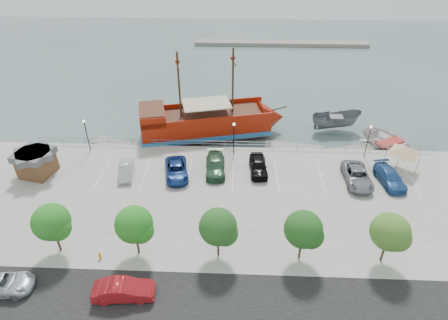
{
  "coord_description": "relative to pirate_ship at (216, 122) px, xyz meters",
  "views": [
    {
      "loc": [
        0.43,
        -32.49,
        25.13
      ],
      "look_at": [
        -1.0,
        2.0,
        2.0
      ],
      "focal_mm": 30.0,
      "sensor_mm": 36.0,
      "label": 1
    }
  ],
  "objects": [
    {
      "name": "tree_c",
      "position": [
        -5.33,
        -22.55,
        2.18
      ],
      "size": [
        3.3,
        3.2,
        5.0
      ],
      "color": "#473321",
      "rests_on": "sidewalk"
    },
    {
      "name": "lamp_post_right",
      "position": [
        18.53,
        -5.98,
        1.82
      ],
      "size": [
        0.36,
        0.36,
        4.28
      ],
      "color": "black",
      "rests_on": "land_slab"
    },
    {
      "name": "canopy_tent",
      "position": [
        21.95,
        -8.29,
        1.87
      ],
      "size": [
        4.67,
        4.67,
        3.44
      ],
      "rotation": [
        0.0,
        0.0,
        0.14
      ],
      "color": "slate",
      "rests_on": "land_slab"
    },
    {
      "name": "tree_f",
      "position": [
        15.67,
        -22.55,
        2.18
      ],
      "size": [
        3.3,
        3.2,
        5.0
      ],
      "color": "#473321",
      "rests_on": "sidewalk"
    },
    {
      "name": "parked_car_h",
      "position": [
        19.79,
        -11.25,
        -0.37
      ],
      "size": [
        2.84,
        5.42,
        1.5
      ],
      "primitive_type": "imported",
      "rotation": [
        0.0,
        0.0,
        0.15
      ],
      "color": "#265290",
      "rests_on": "land_slab"
    },
    {
      "name": "dock_west",
      "position": [
        -12.77,
        -3.28,
        -1.91
      ],
      "size": [
        7.53,
        4.35,
        0.41
      ],
      "primitive_type": "cube",
      "rotation": [
        0.0,
        0.0,
        -0.34
      ],
      "color": "gray",
      "rests_on": "ground"
    },
    {
      "name": "far_shore",
      "position": [
        12.53,
        42.52,
        -1.72
      ],
      "size": [
        40.0,
        3.0,
        0.8
      ],
      "primitive_type": "cube",
      "color": "gray",
      "rests_on": "ground"
    },
    {
      "name": "sidewalk",
      "position": [
        2.53,
        -22.48,
        -1.1
      ],
      "size": [
        100.0,
        4.0,
        0.05
      ],
      "primitive_type": "cube",
      "color": "#A19F90",
      "rests_on": "land_slab"
    },
    {
      "name": "speedboat",
      "position": [
        22.78,
        -2.59,
        -1.32
      ],
      "size": [
        8.67,
        9.48,
        1.61
      ],
      "primitive_type": "imported",
      "rotation": [
        0.0,
        0.0,
        0.52
      ],
      "color": "white",
      "rests_on": "ground"
    },
    {
      "name": "tree_e",
      "position": [
        8.67,
        -22.55,
        2.18
      ],
      "size": [
        3.3,
        3.2,
        5.0
      ],
      "color": "#473321",
      "rests_on": "sidewalk"
    },
    {
      "name": "tree_d",
      "position": [
        1.67,
        -22.55,
        2.18
      ],
      "size": [
        3.3,
        3.2,
        5.0
      ],
      "color": "#473321",
      "rests_on": "sidewalk"
    },
    {
      "name": "street_sedan",
      "position": [
        -5.54,
        -26.98,
        -0.34
      ],
      "size": [
        4.87,
        2.08,
        1.56
      ],
      "primitive_type": "imported",
      "rotation": [
        0.0,
        0.0,
        1.66
      ],
      "color": "#AB181E",
      "rests_on": "street"
    },
    {
      "name": "parked_car_b",
      "position": [
        -9.55,
        -11.01,
        -0.43
      ],
      "size": [
        2.08,
        4.34,
        1.37
      ],
      "primitive_type": "imported",
      "rotation": [
        0.0,
        0.0,
        0.16
      ],
      "color": "#B6B6B6",
      "rests_on": "land_slab"
    },
    {
      "name": "lamp_post_left",
      "position": [
        -15.47,
        -5.98,
        1.82
      ],
      "size": [
        0.36,
        0.36,
        4.28
      ],
      "color": "black",
      "rests_on": "land_slab"
    },
    {
      "name": "street",
      "position": [
        2.53,
        -28.48,
        -1.11
      ],
      "size": [
        100.0,
        8.0,
        0.04
      ],
      "primitive_type": "cube",
      "color": "black",
      "rests_on": "land_slab"
    },
    {
      "name": "fire_hydrant",
      "position": [
        -8.65,
        -23.28,
        -0.73
      ],
      "size": [
        0.25,
        0.25,
        0.72
      ],
      "rotation": [
        0.0,
        0.0,
        -0.16
      ],
      "color": "orange",
      "rests_on": "sidewalk"
    },
    {
      "name": "street_van",
      "position": [
        -15.31,
        -26.75,
        -0.44
      ],
      "size": [
        5.06,
        2.58,
        1.37
      ],
      "primitive_type": "imported",
      "rotation": [
        0.0,
        0.0,
        1.64
      ],
      "color": "#ACB4BD",
      "rests_on": "street"
    },
    {
      "name": "lamp_post_mid",
      "position": [
        2.53,
        -5.98,
        1.82
      ],
      "size": [
        0.36,
        0.36,
        4.28
      ],
      "color": "black",
      "rests_on": "land_slab"
    },
    {
      "name": "shed",
      "position": [
        -19.61,
        -11.15,
        0.47
      ],
      "size": [
        4.31,
        4.31,
        2.98
      ],
      "rotation": [
        0.0,
        0.0,
        -0.22
      ],
      "color": "brown",
      "rests_on": "land_slab"
    },
    {
      "name": "parked_car_g",
      "position": [
        16.24,
        -11.26,
        -0.33
      ],
      "size": [
        2.66,
        5.69,
        1.57
      ],
      "primitive_type": "imported",
      "rotation": [
        0.0,
        0.0,
        -0.01
      ],
      "color": "slate",
      "rests_on": "land_slab"
    },
    {
      "name": "parked_car_c",
      "position": [
        -3.82,
        -10.89,
        -0.38
      ],
      "size": [
        3.47,
        5.71,
        1.48
      ],
      "primitive_type": "imported",
      "rotation": [
        0.0,
        0.0,
        0.2
      ],
      "color": "navy",
      "rests_on": "land_slab"
    },
    {
      "name": "parked_car_d",
      "position": [
        0.51,
        -9.8,
        -0.34
      ],
      "size": [
        2.55,
        5.52,
        1.56
      ],
      "primitive_type": "imported",
      "rotation": [
        0.0,
        0.0,
        0.07
      ],
      "color": "#284F31",
      "rests_on": "land_slab"
    },
    {
      "name": "seawall_railing",
      "position": [
        2.53,
        -4.68,
        -0.59
      ],
      "size": [
        50.0,
        0.06,
        1.0
      ],
      "color": "slate",
      "rests_on": "land_slab"
    },
    {
      "name": "dock_east",
      "position": [
        17.8,
        -3.28,
        -1.94
      ],
      "size": [
        6.43,
        3.57,
        0.35
      ],
      "primitive_type": "cube",
      "rotation": [
        0.0,
        0.0,
        0.31
      ],
      "color": "gray",
      "rests_on": "ground"
    },
    {
      "name": "tree_b",
      "position": [
        -12.33,
        -22.55,
        2.18
      ],
      "size": [
        3.3,
        3.2,
        5.0
      ],
      "color": "#473321",
      "rests_on": "sidewalk"
    },
    {
      "name": "parked_car_e",
      "position": [
        5.43,
        -9.69,
        -0.3
      ],
      "size": [
        2.2,
        4.89,
        1.63
      ],
      "primitive_type": "imported",
      "rotation": [
        0.0,
        0.0,
        0.06
      ],
      "color": "black",
      "rests_on": "land_slab"
    },
    {
      "name": "patrol_boat",
      "position": [
        16.68,
        2.2,
        -0.77
      ],
      "size": [
        7.27,
        3.56,
        2.7
      ],
      "primitive_type": "imported",
      "rotation": [
        0.0,
        0.0,
        1.71
      ],
      "color": "#585D62",
      "rests_on": "ground"
    },
    {
      "name": "ground",
      "position": [
        2.53,
        -12.48,
        -2.12
      ],
      "size": [
        160.0,
        160.0,
        0.0
      ],
      "primitive_type": "plane",
      "color": "#495959"
    },
    {
      "name": "dock_mid",
      "position": [
        10.41,
        -3.28,
        -1.9
      ],
      "size": [
        7.94,
        3.35,
        0.44
      ],
      "primitive_type": "cube",
      "rotation": [
        0.0,
        0.0,
        -0.15
      ],
      "color": "gray",
      "rests_on": "ground"
    },
    {
      "name": "pirate_ship",
      "position": [
        0.0,
        0.0,
        0.0
      ],
      "size": [
        20.44,
        9.93,
        12.65
      ],
      "rotation": [
        0.0,
        0.0,
        0.24
      ],
      "color": "#8F1705",
      "rests_on": "ground"
    }
  ]
}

